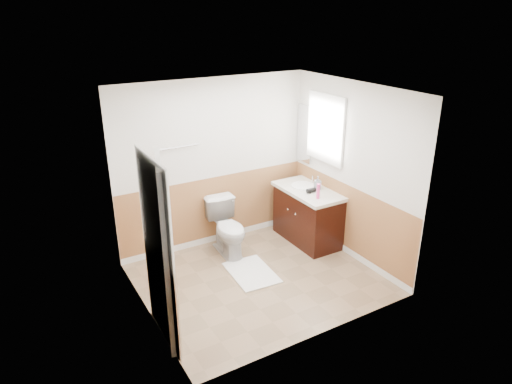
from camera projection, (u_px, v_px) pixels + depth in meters
floor at (259, 279)px, 6.16m from camera, size 3.00×3.00×0.00m
ceiling at (260, 91)px, 5.23m from camera, size 3.00×3.00×0.00m
wall_back at (214, 164)px, 6.73m from camera, size 3.00×0.00×3.00m
wall_front at (325, 234)px, 4.65m from camera, size 3.00×0.00×3.00m
wall_left at (141, 219)px, 4.99m from camera, size 0.00×3.00×3.00m
wall_right at (352, 172)px, 6.40m from camera, size 0.00×3.00×3.00m
wainscot_back at (216, 211)px, 7.00m from camera, size 3.00×0.00×3.00m
wainscot_front at (320, 296)px, 4.94m from camera, size 3.00×0.00×3.00m
wainscot_left at (148, 278)px, 5.28m from camera, size 0.00×2.60×2.60m
wainscot_right at (347, 221)px, 6.67m from camera, size 0.00×2.60×2.60m
toilet at (228, 228)px, 6.68m from camera, size 0.50×0.81×0.80m
bath_mat at (251, 273)px, 6.29m from camera, size 0.61×0.84×0.02m
vanity_cabinet at (308, 217)px, 7.05m from camera, size 0.55×1.10×0.80m
vanity_knob_left at (296, 214)px, 6.77m from camera, size 0.03×0.03×0.03m
vanity_knob_right at (288, 209)px, 6.93m from camera, size 0.03×0.03×0.03m
countertop at (308, 191)px, 6.88m from camera, size 0.60×1.15×0.05m
sink_basin at (303, 186)px, 6.99m from camera, size 0.36×0.36×0.02m
faucet at (313, 180)px, 7.06m from camera, size 0.02×0.02×0.14m
lotion_bottle at (318, 191)px, 6.51m from camera, size 0.05×0.05×0.22m
soap_dispenser at (318, 183)px, 6.86m from camera, size 0.12×0.12×0.20m
hair_dryer_body at (311, 190)px, 6.75m from camera, size 0.14×0.07×0.07m
hair_dryer_handle at (310, 193)px, 6.73m from camera, size 0.03×0.03×0.07m
mirror_panel at (304, 134)px, 7.15m from camera, size 0.02×0.35×0.90m
window_frame at (326, 128)px, 6.67m from camera, size 0.04×0.80×1.00m
window_glass at (326, 128)px, 6.67m from camera, size 0.01×0.70×0.90m
door at (166, 253)px, 4.76m from camera, size 0.29×0.78×2.04m
door_frame at (158, 254)px, 4.72m from camera, size 0.02×0.92×2.10m
door_knob at (161, 244)px, 5.08m from camera, size 0.06×0.06×0.06m
towel_bar at (178, 147)px, 6.30m from camera, size 0.62×0.02×0.02m
tp_holder_bar at (211, 201)px, 6.83m from camera, size 0.14×0.02×0.02m
tp_roll at (211, 201)px, 6.83m from camera, size 0.10×0.11×0.11m
tp_sheet at (211, 208)px, 6.88m from camera, size 0.10×0.01×0.16m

